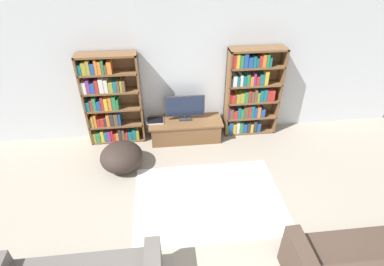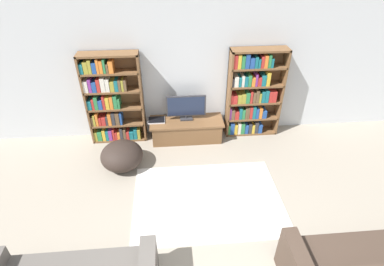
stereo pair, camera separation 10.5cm
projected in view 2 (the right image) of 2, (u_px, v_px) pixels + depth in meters
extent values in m
cube|color=silver|center=(187.00, 71.00, 5.58)|extent=(8.80, 0.06, 2.60)
cube|color=brown|center=(87.00, 100.00, 5.52)|extent=(0.04, 0.30, 1.76)
cube|color=brown|center=(142.00, 98.00, 5.59)|extent=(0.04, 0.30, 1.76)
cube|color=brown|center=(116.00, 96.00, 5.66)|extent=(1.04, 0.04, 1.76)
cube|color=brown|center=(107.00, 54.00, 5.06)|extent=(1.04, 0.30, 0.04)
cube|color=brown|center=(121.00, 137.00, 6.04)|extent=(1.01, 0.30, 0.04)
cube|color=#9E9333|center=(97.00, 134.00, 5.93)|extent=(0.06, 0.24, 0.20)
cube|color=#2D7F47|center=(101.00, 134.00, 5.93)|extent=(0.08, 0.24, 0.20)
cube|color=gold|center=(105.00, 133.00, 5.93)|extent=(0.06, 0.24, 0.23)
cube|color=#196B75|center=(108.00, 133.00, 5.94)|extent=(0.05, 0.24, 0.21)
cube|color=#7F338C|center=(111.00, 133.00, 5.94)|extent=(0.07, 0.24, 0.22)
cube|color=#B72D28|center=(114.00, 132.00, 5.94)|extent=(0.04, 0.24, 0.24)
cube|color=#B72D28|center=(117.00, 134.00, 5.96)|extent=(0.04, 0.24, 0.17)
cube|color=orange|center=(119.00, 134.00, 5.97)|extent=(0.05, 0.24, 0.16)
cube|color=#333338|center=(122.00, 132.00, 5.95)|extent=(0.06, 0.24, 0.26)
cube|color=brown|center=(125.00, 132.00, 5.96)|extent=(0.05, 0.24, 0.23)
cube|color=#B72D28|center=(128.00, 133.00, 5.98)|extent=(0.05, 0.24, 0.18)
cube|color=#196B75|center=(132.00, 133.00, 5.98)|extent=(0.08, 0.24, 0.17)
cube|color=#196B75|center=(136.00, 132.00, 5.98)|extent=(0.07, 0.24, 0.22)
cube|color=#9E9333|center=(139.00, 132.00, 5.98)|extent=(0.06, 0.24, 0.20)
cube|color=brown|center=(118.00, 122.00, 5.84)|extent=(1.01, 0.30, 0.04)
cube|color=brown|center=(93.00, 119.00, 5.73)|extent=(0.04, 0.24, 0.18)
cube|color=#9E9333|center=(95.00, 118.00, 5.72)|extent=(0.04, 0.24, 0.22)
cube|color=orange|center=(98.00, 117.00, 5.72)|extent=(0.04, 0.24, 0.25)
cube|color=#B72D28|center=(101.00, 119.00, 5.75)|extent=(0.04, 0.24, 0.17)
cube|color=#B72D28|center=(104.00, 119.00, 5.75)|extent=(0.08, 0.24, 0.17)
cube|color=#333338|center=(108.00, 119.00, 5.75)|extent=(0.04, 0.24, 0.18)
cube|color=orange|center=(110.00, 117.00, 5.74)|extent=(0.06, 0.24, 0.24)
cube|color=#333338|center=(114.00, 117.00, 5.74)|extent=(0.06, 0.24, 0.25)
cube|color=brown|center=(118.00, 117.00, 5.75)|extent=(0.07, 0.24, 0.25)
cube|color=#234C99|center=(121.00, 116.00, 5.75)|extent=(0.04, 0.24, 0.25)
cube|color=brown|center=(116.00, 107.00, 5.64)|extent=(1.01, 0.30, 0.04)
cube|color=#196B75|center=(90.00, 103.00, 5.54)|extent=(0.07, 0.24, 0.18)
cube|color=#B72D28|center=(94.00, 102.00, 5.53)|extent=(0.04, 0.24, 0.20)
cube|color=#2D7F47|center=(97.00, 101.00, 5.52)|extent=(0.06, 0.24, 0.25)
cube|color=#234C99|center=(101.00, 103.00, 5.55)|extent=(0.07, 0.24, 0.18)
cube|color=#B72D28|center=(104.00, 101.00, 5.53)|extent=(0.05, 0.24, 0.26)
cube|color=gold|center=(108.00, 101.00, 5.54)|extent=(0.07, 0.24, 0.23)
cube|color=orange|center=(112.00, 101.00, 5.55)|extent=(0.06, 0.24, 0.25)
cube|color=#2D7F47|center=(116.00, 100.00, 5.55)|extent=(0.07, 0.24, 0.26)
cube|color=#2D7F47|center=(119.00, 101.00, 5.57)|extent=(0.04, 0.24, 0.20)
cube|color=brown|center=(113.00, 90.00, 5.44)|extent=(1.01, 0.30, 0.04)
cube|color=silver|center=(87.00, 85.00, 5.33)|extent=(0.08, 0.24, 0.21)
cube|color=#7F338C|center=(91.00, 84.00, 5.32)|extent=(0.05, 0.24, 0.25)
cube|color=#234C99|center=(95.00, 85.00, 5.34)|extent=(0.08, 0.24, 0.19)
cube|color=#B72D28|center=(99.00, 84.00, 5.34)|extent=(0.06, 0.24, 0.24)
cube|color=silver|center=(103.00, 83.00, 5.34)|extent=(0.08, 0.24, 0.26)
cube|color=silver|center=(108.00, 83.00, 5.35)|extent=(0.07, 0.24, 0.24)
cube|color=#9E9333|center=(113.00, 85.00, 5.37)|extent=(0.07, 0.24, 0.19)
cube|color=#196B75|center=(117.00, 84.00, 5.37)|extent=(0.06, 0.24, 0.20)
cube|color=brown|center=(120.00, 84.00, 5.37)|extent=(0.04, 0.24, 0.21)
cube|color=#9E9333|center=(123.00, 84.00, 5.38)|extent=(0.04, 0.24, 0.20)
cube|color=brown|center=(125.00, 84.00, 5.38)|extent=(0.05, 0.24, 0.21)
cube|color=brown|center=(110.00, 72.00, 5.24)|extent=(1.01, 0.30, 0.04)
cube|color=#196B75|center=(82.00, 67.00, 5.14)|extent=(0.06, 0.24, 0.18)
cube|color=#9E9333|center=(86.00, 66.00, 5.13)|extent=(0.08, 0.24, 0.21)
cube|color=#9E9333|center=(90.00, 65.00, 5.13)|extent=(0.05, 0.24, 0.24)
cube|color=#234C99|center=(95.00, 66.00, 5.15)|extent=(0.07, 0.24, 0.19)
cube|color=orange|center=(98.00, 64.00, 5.14)|extent=(0.04, 0.24, 0.25)
cube|color=orange|center=(102.00, 65.00, 5.15)|extent=(0.06, 0.24, 0.22)
cube|color=#2D7F47|center=(105.00, 64.00, 5.15)|extent=(0.04, 0.24, 0.25)
cube|color=brown|center=(108.00, 67.00, 5.17)|extent=(0.04, 0.24, 0.16)
cube|color=orange|center=(111.00, 65.00, 5.16)|extent=(0.08, 0.24, 0.21)
cube|color=brown|center=(229.00, 95.00, 5.70)|extent=(0.04, 0.30, 1.76)
cube|color=brown|center=(280.00, 93.00, 5.77)|extent=(0.04, 0.30, 1.76)
cube|color=brown|center=(253.00, 91.00, 5.85)|extent=(1.04, 0.04, 1.76)
cube|color=brown|center=(260.00, 50.00, 5.25)|extent=(1.04, 0.30, 0.04)
cube|color=brown|center=(250.00, 131.00, 6.23)|extent=(1.01, 0.30, 0.04)
cube|color=#2D7F47|center=(228.00, 127.00, 6.11)|extent=(0.04, 0.24, 0.21)
cube|color=#234C99|center=(231.00, 126.00, 6.10)|extent=(0.08, 0.24, 0.26)
cube|color=gold|center=(235.00, 127.00, 6.12)|extent=(0.06, 0.24, 0.21)
cube|color=silver|center=(238.00, 126.00, 6.12)|extent=(0.06, 0.24, 0.24)
cube|color=#2D7F47|center=(242.00, 126.00, 6.12)|extent=(0.08, 0.24, 0.23)
cube|color=#234C99|center=(245.00, 127.00, 6.14)|extent=(0.07, 0.24, 0.19)
cube|color=#333338|center=(249.00, 126.00, 6.14)|extent=(0.06, 0.24, 0.22)
cube|color=gold|center=(252.00, 127.00, 6.15)|extent=(0.06, 0.24, 0.18)
cube|color=#333338|center=(255.00, 125.00, 6.14)|extent=(0.07, 0.24, 0.25)
cube|color=#234C99|center=(259.00, 126.00, 6.16)|extent=(0.08, 0.24, 0.19)
cube|color=brown|center=(252.00, 116.00, 6.03)|extent=(1.01, 0.30, 0.04)
cube|color=#7F338C|center=(229.00, 112.00, 5.90)|extent=(0.04, 0.24, 0.24)
cube|color=brown|center=(232.00, 113.00, 5.92)|extent=(0.06, 0.24, 0.20)
cube|color=#B72D28|center=(236.00, 113.00, 5.93)|extent=(0.08, 0.24, 0.16)
cube|color=#196B75|center=(240.00, 112.00, 5.92)|extent=(0.05, 0.24, 0.23)
cube|color=#2D7F47|center=(242.00, 112.00, 5.93)|extent=(0.06, 0.24, 0.20)
cube|color=brown|center=(245.00, 111.00, 5.93)|extent=(0.04, 0.24, 0.24)
cube|color=brown|center=(247.00, 111.00, 5.93)|extent=(0.04, 0.24, 0.25)
cube|color=#B72D28|center=(250.00, 111.00, 5.93)|extent=(0.05, 0.24, 0.25)
cube|color=#196B75|center=(253.00, 111.00, 5.93)|extent=(0.06, 0.24, 0.26)
cube|color=#234C99|center=(256.00, 111.00, 5.95)|extent=(0.05, 0.24, 0.21)
cube|color=orange|center=(259.00, 111.00, 5.95)|extent=(0.06, 0.24, 0.22)
cube|color=#234C99|center=(263.00, 112.00, 5.97)|extent=(0.08, 0.24, 0.16)
cube|color=brown|center=(254.00, 101.00, 5.83)|extent=(1.01, 0.30, 0.04)
cube|color=#B72D28|center=(231.00, 97.00, 5.72)|extent=(0.04, 0.24, 0.19)
cube|color=#B72D28|center=(234.00, 98.00, 5.73)|extent=(0.08, 0.24, 0.16)
cube|color=#9E9333|center=(239.00, 97.00, 5.74)|extent=(0.07, 0.24, 0.17)
cube|color=#9E9333|center=(243.00, 97.00, 5.74)|extent=(0.07, 0.24, 0.19)
cube|color=#2D7F47|center=(247.00, 96.00, 5.73)|extent=(0.07, 0.24, 0.21)
cube|color=#B72D28|center=(250.00, 95.00, 5.73)|extent=(0.04, 0.24, 0.23)
cube|color=brown|center=(253.00, 96.00, 5.74)|extent=(0.05, 0.24, 0.22)
cube|color=brown|center=(256.00, 95.00, 5.74)|extent=(0.06, 0.24, 0.25)
cube|color=#9E9333|center=(259.00, 96.00, 5.76)|extent=(0.04, 0.24, 0.19)
cube|color=#196B75|center=(262.00, 95.00, 5.75)|extent=(0.06, 0.24, 0.23)
cube|color=#196B75|center=(266.00, 94.00, 5.75)|extent=(0.07, 0.24, 0.24)
cube|color=#B72D28|center=(269.00, 95.00, 5.76)|extent=(0.06, 0.24, 0.22)
cube|color=#B72D28|center=(273.00, 95.00, 5.77)|extent=(0.08, 0.24, 0.22)
cube|color=brown|center=(256.00, 84.00, 5.63)|extent=(1.01, 0.30, 0.04)
cube|color=#333338|center=(232.00, 81.00, 5.53)|extent=(0.04, 0.24, 0.16)
cube|color=silver|center=(235.00, 80.00, 5.52)|extent=(0.08, 0.24, 0.19)
cube|color=#196B75|center=(239.00, 80.00, 5.53)|extent=(0.04, 0.24, 0.18)
cube|color=silver|center=(242.00, 79.00, 5.53)|extent=(0.05, 0.24, 0.21)
cube|color=#196B75|center=(245.00, 80.00, 5.54)|extent=(0.06, 0.24, 0.18)
cube|color=#2D7F47|center=(249.00, 79.00, 5.54)|extent=(0.06, 0.24, 0.21)
cube|color=orange|center=(252.00, 80.00, 5.55)|extent=(0.06, 0.24, 0.17)
cube|color=#7F338C|center=(255.00, 78.00, 5.54)|extent=(0.04, 0.24, 0.23)
cube|color=#B72D28|center=(258.00, 80.00, 5.56)|extent=(0.07, 0.24, 0.16)
cube|color=#196B75|center=(263.00, 79.00, 5.56)|extent=(0.08, 0.24, 0.20)
cube|color=gold|center=(267.00, 77.00, 5.55)|extent=(0.07, 0.24, 0.26)
cube|color=brown|center=(258.00, 67.00, 5.43)|extent=(1.01, 0.30, 0.04)
cube|color=#B72D28|center=(235.00, 60.00, 5.31)|extent=(0.07, 0.24, 0.25)
cube|color=gold|center=(239.00, 60.00, 5.31)|extent=(0.06, 0.24, 0.25)
cube|color=#2D7F47|center=(242.00, 60.00, 5.32)|extent=(0.06, 0.24, 0.23)
cube|color=#234C99|center=(246.00, 60.00, 5.32)|extent=(0.07, 0.24, 0.26)
cube|color=#234C99|center=(251.00, 61.00, 5.34)|extent=(0.08, 0.24, 0.19)
cube|color=#196B75|center=(255.00, 61.00, 5.35)|extent=(0.05, 0.24, 0.20)
cube|color=#196B75|center=(258.00, 62.00, 5.36)|extent=(0.04, 0.24, 0.16)
cube|color=#B72D28|center=(261.00, 60.00, 5.35)|extent=(0.05, 0.24, 0.21)
cube|color=orange|center=(265.00, 60.00, 5.35)|extent=(0.06, 0.24, 0.23)
cube|color=#2D7F47|center=(268.00, 60.00, 5.35)|extent=(0.05, 0.24, 0.23)
cube|color=#196B75|center=(271.00, 61.00, 5.38)|extent=(0.04, 0.24, 0.17)
cube|color=brown|center=(187.00, 130.00, 5.93)|extent=(1.34, 0.50, 0.38)
cube|color=brown|center=(187.00, 121.00, 5.81)|extent=(1.42, 0.53, 0.04)
cube|color=#2D2D33|center=(186.00, 118.00, 5.84)|extent=(0.24, 0.16, 0.03)
cylinder|color=#2D2D33|center=(186.00, 117.00, 5.82)|extent=(0.04, 0.04, 0.05)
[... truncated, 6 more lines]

